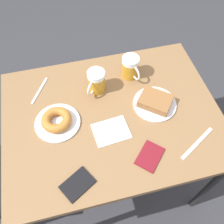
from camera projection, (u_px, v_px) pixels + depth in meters
The scene contains 11 objects.
ground_plane at pixel (112, 172), 1.82m from camera, with size 8.00×8.00×0.00m, color #333338.
table at pixel (112, 122), 1.24m from camera, with size 0.77×1.02×0.77m.
plate_with_cake at pixel (155, 102), 1.19m from camera, with size 0.21×0.21×0.05m.
plate_with_donut at pixel (57, 121), 1.13m from camera, with size 0.21×0.21×0.05m.
beer_mug_left at pixel (131, 67), 1.27m from camera, with size 0.13×0.09×0.12m.
beer_mug_center at pixel (96, 81), 1.21m from camera, with size 0.11×0.10×0.12m.
napkin_folded at pixel (111, 131), 1.13m from camera, with size 0.14×0.17×0.00m.
fork at pixel (40, 90), 1.26m from camera, with size 0.15×0.10×0.00m.
knife at pixel (197, 143), 1.09m from camera, with size 0.12×0.20×0.00m.
passport_near_edge at pixel (77, 184), 0.99m from camera, with size 0.14×0.15×0.01m.
passport_far_edge at pixel (150, 156), 1.06m from camera, with size 0.15×0.15×0.01m.
Camera 1 is at (-0.63, 0.16, 1.76)m, focal length 40.00 mm.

